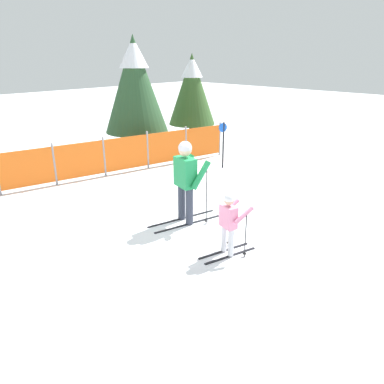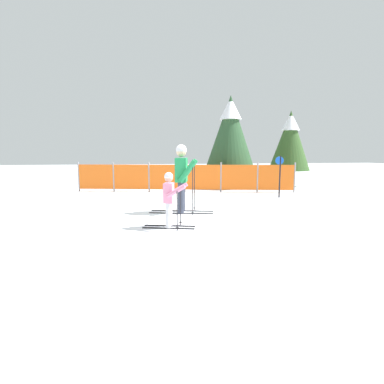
{
  "view_description": "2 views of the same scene",
  "coord_description": "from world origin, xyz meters",
  "views": [
    {
      "loc": [
        -4.93,
        -5.08,
        3.43
      ],
      "look_at": [
        0.01,
        -0.23,
        0.84
      ],
      "focal_mm": 35.0,
      "sensor_mm": 36.0,
      "label": 1
    },
    {
      "loc": [
        -0.68,
        -7.5,
        1.59
      ],
      "look_at": [
        0.34,
        -0.86,
        0.68
      ],
      "focal_mm": 28.0,
      "sensor_mm": 36.0,
      "label": 2
    }
  ],
  "objects": [
    {
      "name": "skier_adult",
      "position": [
        0.24,
        0.17,
        1.05
      ],
      "size": [
        1.71,
        0.82,
        1.77
      ],
      "rotation": [
        0.0,
        0.0,
        -0.23
      ],
      "color": "black",
      "rests_on": "ground_plane"
    },
    {
      "name": "conifer_far",
      "position": [
        2.99,
        5.37,
        2.47
      ],
      "size": [
        2.15,
        2.15,
        3.99
      ],
      "color": "#4C3823",
      "rests_on": "ground_plane"
    },
    {
      "name": "safety_fence",
      "position": [
        0.82,
        4.16,
        0.58
      ],
      "size": [
        8.42,
        1.77,
        1.17
      ],
      "rotation": [
        0.0,
        0.0,
        -0.2
      ],
      "color": "gray",
      "rests_on": "ground_plane"
    },
    {
      "name": "conifer_near",
      "position": [
        5.86,
        5.52,
        2.11
      ],
      "size": [
        1.84,
        1.84,
        3.42
      ],
      "color": "#4C3823",
      "rests_on": "ground_plane"
    },
    {
      "name": "ground_plane",
      "position": [
        0.0,
        0.0,
        0.0
      ],
      "size": [
        60.0,
        60.0,
        0.0
      ],
      "primitive_type": "plane",
      "color": "white"
    },
    {
      "name": "skier_child",
      "position": [
        -0.2,
        -1.35,
        0.69
      ],
      "size": [
        1.12,
        0.59,
        1.17
      ],
      "rotation": [
        0.0,
        0.0,
        -0.25
      ],
      "color": "black",
      "rests_on": "ground_plane"
    },
    {
      "name": "trail_marker",
      "position": [
        3.87,
        2.22,
        0.89
      ],
      "size": [
        0.27,
        0.11,
        1.44
      ],
      "color": "black",
      "rests_on": "ground_plane"
    }
  ]
}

